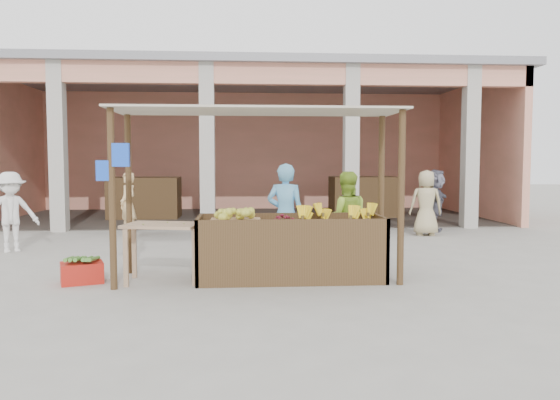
{
  "coord_description": "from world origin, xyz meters",
  "views": [
    {
      "loc": [
        -0.18,
        -7.59,
        1.67
      ],
      "look_at": [
        0.44,
        1.2,
        1.04
      ],
      "focal_mm": 35.0,
      "sensor_mm": 36.0,
      "label": 1
    }
  ],
  "objects": [
    {
      "name": "vendor_green",
      "position": [
        1.47,
        0.91,
        0.79
      ],
      "size": [
        0.79,
        0.48,
        1.59
      ],
      "primitive_type": "imported",
      "rotation": [
        0.0,
        0.0,
        3.09
      ],
      "color": "#94BF33",
      "rests_on": "ground"
    },
    {
      "name": "melon_tray",
      "position": [
        -0.27,
        -0.04,
        0.89
      ],
      "size": [
        0.7,
        0.6,
        0.19
      ],
      "color": "#A98057",
      "rests_on": "fruit_stall"
    },
    {
      "name": "shopper_e",
      "position": [
        -2.69,
        4.65,
        0.74
      ],
      "size": [
        0.66,
        0.69,
        1.48
      ],
      "primitive_type": "imported",
      "rotation": [
        0.0,
        0.0,
        -0.94
      ],
      "color": "#ECC181",
      "rests_on": "ground"
    },
    {
      "name": "banana_heap",
      "position": [
        1.11,
        -0.01,
        0.9
      ],
      "size": [
        1.14,
        0.62,
        0.21
      ],
      "primitive_type": null,
      "color": "yellow",
      "rests_on": "fruit_stall"
    },
    {
      "name": "stall_awning",
      "position": [
        -0.01,
        0.06,
        1.98
      ],
      "size": [
        4.09,
        1.35,
        2.39
      ],
      "color": "#49331D",
      "rests_on": "ground"
    },
    {
      "name": "berry_heap",
      "position": [
        0.38,
        -0.05,
        0.88
      ],
      "size": [
        0.48,
        0.4,
        0.15
      ],
      "primitive_type": "ellipsoid",
      "color": "maroon",
      "rests_on": "fruit_stall"
    },
    {
      "name": "produce_sacks",
      "position": [
        2.88,
        5.28,
        0.27
      ],
      "size": [
        0.7,
        0.66,
        0.54
      ],
      "color": "maroon",
      "rests_on": "ground"
    },
    {
      "name": "fruit_stall",
      "position": [
        0.5,
        0.0,
        0.4
      ],
      "size": [
        2.6,
        0.95,
        0.8
      ],
      "primitive_type": "cube",
      "color": "#49331D",
      "rests_on": "ground"
    },
    {
      "name": "market_building",
      "position": [
        0.05,
        8.93,
        2.7
      ],
      "size": [
        14.4,
        6.4,
        4.2
      ],
      "color": "#EB927B",
      "rests_on": "ground"
    },
    {
      "name": "ground",
      "position": [
        0.0,
        0.0,
        0.0
      ],
      "size": [
        60.0,
        60.0,
        0.0
      ],
      "primitive_type": "plane",
      "color": "gray",
      "rests_on": "ground"
    },
    {
      "name": "papaya_pile",
      "position": [
        -1.27,
        -0.03,
        0.91
      ],
      "size": [
        0.69,
        0.4,
        0.2
      ],
      "primitive_type": null,
      "color": "#578E2E",
      "rests_on": "side_table"
    },
    {
      "name": "shopper_c",
      "position": [
        3.94,
        4.32,
        0.81
      ],
      "size": [
        0.83,
        0.59,
        1.63
      ],
      "primitive_type": "imported",
      "rotation": [
        0.0,
        0.0,
        3.03
      ],
      "color": "tan",
      "rests_on": "ground"
    },
    {
      "name": "motorcycle",
      "position": [
        0.79,
        2.37,
        0.47
      ],
      "size": [
        0.78,
        1.85,
        0.94
      ],
      "primitive_type": "imported",
      "rotation": [
        0.0,
        0.0,
        1.48
      ],
      "color": "maroon",
      "rests_on": "ground"
    },
    {
      "name": "red_crate",
      "position": [
        -2.38,
        -0.04,
        0.14
      ],
      "size": [
        0.65,
        0.56,
        0.28
      ],
      "primitive_type": "cube",
      "rotation": [
        0.0,
        0.0,
        0.35
      ],
      "color": "#AC1C12",
      "rests_on": "ground"
    },
    {
      "name": "vendor_blue",
      "position": [
        0.51,
        0.9,
        0.87
      ],
      "size": [
        0.77,
        0.66,
        1.75
      ],
      "primitive_type": "imported",
      "rotation": [
        0.0,
        0.0,
        2.82
      ],
      "color": "#64B3E5",
      "rests_on": "ground"
    },
    {
      "name": "shopper_a",
      "position": [
        -4.41,
        2.68,
        0.8
      ],
      "size": [
        1.14,
        0.94,
        1.59
      ],
      "primitive_type": "imported",
      "rotation": [
        0.0,
        0.0,
        0.51
      ],
      "color": "silver",
      "rests_on": "ground"
    },
    {
      "name": "shopper_d",
      "position": [
        4.43,
        5.05,
        0.78
      ],
      "size": [
        1.12,
        1.55,
        1.55
      ],
      "primitive_type": "imported",
      "rotation": [
        0.0,
        0.0,
        1.16
      ],
      "color": "#535261",
      "rests_on": "ground"
    },
    {
      "name": "plantain_bundle",
      "position": [
        -2.38,
        -0.04,
        0.33
      ],
      "size": [
        0.44,
        0.31,
        0.09
      ],
      "primitive_type": null,
      "color": "#4C8630",
      "rests_on": "red_crate"
    },
    {
      "name": "side_table",
      "position": [
        -1.27,
        -0.03,
        0.67
      ],
      "size": [
        1.12,
        0.87,
        0.81
      ],
      "rotation": [
        0.0,
        0.0,
        -0.22
      ],
      "color": "tan",
      "rests_on": "ground"
    }
  ]
}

